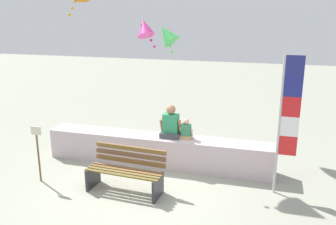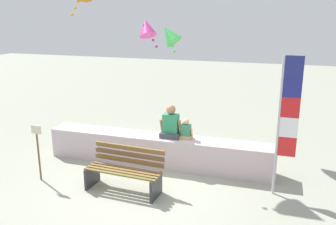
% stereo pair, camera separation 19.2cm
% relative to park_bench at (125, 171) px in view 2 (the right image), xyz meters
% --- Properties ---
extents(ground_plane, '(40.00, 40.00, 0.00)m').
position_rel_park_bench_xyz_m(ground_plane, '(0.24, 0.20, -0.41)').
color(ground_plane, gray).
extents(seawall_ledge, '(5.45, 0.62, 0.72)m').
position_rel_park_bench_xyz_m(seawall_ledge, '(0.24, 1.44, -0.06)').
color(seawall_ledge, '#C4AEB5').
rests_on(seawall_ledge, ground).
extents(park_bench, '(1.62, 0.71, 0.88)m').
position_rel_park_bench_xyz_m(park_bench, '(0.00, 0.00, 0.00)').
color(park_bench, brown).
rests_on(park_bench, ground).
extents(person_adult, '(0.51, 0.37, 0.78)m').
position_rel_park_bench_xyz_m(person_adult, '(0.54, 1.46, 0.60)').
color(person_adult, '#363B42').
rests_on(person_adult, seawall_ledge).
extents(person_child, '(0.32, 0.23, 0.48)m').
position_rel_park_bench_xyz_m(person_child, '(0.91, 1.46, 0.49)').
color(person_child, tan).
rests_on(person_child, seawall_ledge).
extents(flag_banner, '(0.39, 0.05, 2.79)m').
position_rel_park_bench_xyz_m(flag_banner, '(3.04, 0.75, 1.23)').
color(flag_banner, '#B7B7BC').
rests_on(flag_banner, ground).
extents(kite_magenta, '(0.81, 0.81, 0.90)m').
position_rel_park_bench_xyz_m(kite_magenta, '(-0.78, 3.47, 2.71)').
color(kite_magenta, '#DB3D9E').
extents(kite_green, '(0.88, 0.71, 0.97)m').
position_rel_park_bench_xyz_m(kite_green, '(-0.38, 4.32, 2.48)').
color(kite_green, green).
extents(sign_post, '(0.24, 0.04, 1.24)m').
position_rel_park_bench_xyz_m(sign_post, '(-1.95, -0.12, 0.32)').
color(sign_post, brown).
rests_on(sign_post, ground).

